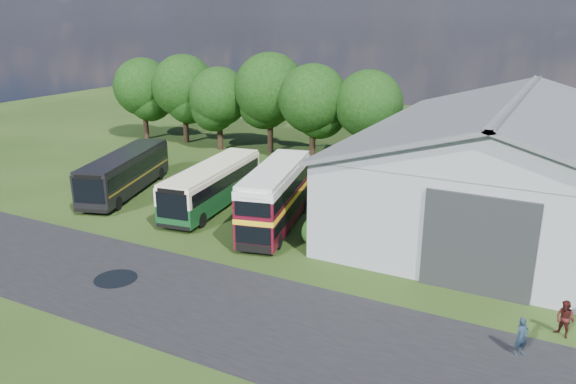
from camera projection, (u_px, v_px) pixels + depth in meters
The scene contains 18 objects.
ground at pixel (176, 263), 30.65m from camera, with size 120.00×120.00×0.00m, color #1B310F.
asphalt_road at pixel (186, 299), 26.79m from camera, with size 60.00×8.00×0.02m, color black.
puddle at pixel (116, 279), 28.78m from camera, with size 2.20×2.20×0.01m, color black.
storage_shed at pixel (513, 157), 36.25m from camera, with size 18.80×24.80×8.15m.
tree_far_left at pixel (143, 87), 59.38m from camera, with size 6.12×6.12×8.64m.
tree_left_a at pixel (184, 86), 57.50m from camera, with size 6.46×6.46×9.12m.
tree_left_b at pixel (219, 97), 54.63m from camera, with size 5.78×5.78×8.16m.
tree_mid at pixel (270, 89), 53.24m from camera, with size 6.80×6.80×9.60m.
tree_right_a at pixel (313, 99), 50.34m from camera, with size 6.26×6.26×8.83m.
tree_right_b at pixel (369, 104), 48.88m from camera, with size 5.98×5.98×8.45m.
shrub_front at pixel (315, 243), 33.24m from camera, with size 1.70×1.70×1.70m, color #194714.
shrub_mid at pixel (329, 232), 34.93m from camera, with size 1.60×1.60×1.60m, color #194714.
shrub_back at pixel (341, 222), 36.62m from camera, with size 1.80×1.80×1.80m, color #194714.
bus_green_single at pixel (213, 185), 39.07m from camera, with size 3.95×11.12×3.00m.
bus_maroon_double at pixel (276, 198), 35.07m from camera, with size 4.45×9.65×4.02m.
bus_dark_single at pixel (125, 172), 42.18m from camera, with size 5.80×11.23×3.03m.
visitor_a at pixel (522, 337), 22.16m from camera, with size 0.59×0.39×1.61m, color #182736.
visitor_b at pixel (565, 320), 23.41m from camera, with size 0.80×0.62×1.64m, color #3B1412.
Camera 1 is at (18.43, -21.98, 13.01)m, focal length 35.00 mm.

